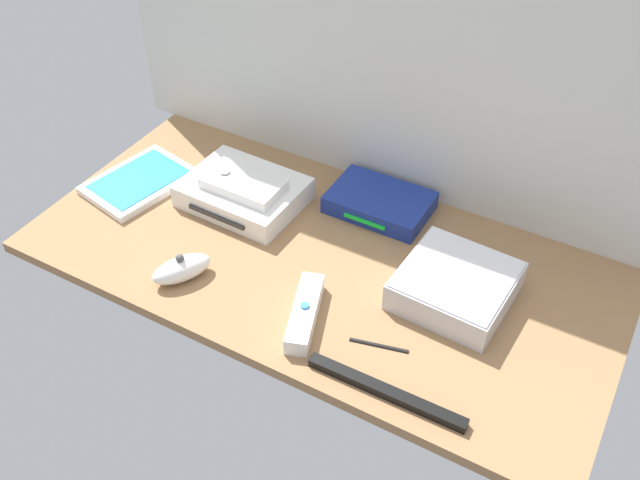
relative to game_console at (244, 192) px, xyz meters
The scene contains 11 objects.
ground_plane 20.89cm from the game_console, 17.66° to the right, with size 100.00×48.00×2.00cm, color #936D47.
back_wall 40.14cm from the game_console, 42.98° to the left, with size 110.00×1.20×64.00cm, color silver.
game_console is the anchor object (origin of this frame).
mini_computer 43.04cm from the game_console, ahead, with size 17.89×17.89×5.30cm.
game_case 21.08cm from the game_console, 164.75° to the right, with size 17.17×21.36×1.56cm.
network_router 25.02cm from the game_console, 24.11° to the left, with size 18.01×12.41×3.40cm.
remote_wand 31.49cm from the game_console, 38.68° to the right, with size 8.30×15.16×3.40cm.
remote_nunchuk 21.72cm from the game_console, 83.67° to the right, with size 8.84×10.86×5.10cm.
remote_classic_pad 3.58cm from the game_console, 50.02° to the right, with size 14.55×8.27×2.40cm.
sensor_bar 49.17cm from the game_console, 32.28° to the right, with size 24.00×1.80×1.40cm, color black.
stylus_pen 41.42cm from the game_console, 27.00° to the right, with size 0.70×0.70×9.00cm, color black.
Camera 1 is at (43.64, -77.26, 83.35)cm, focal length 40.24 mm.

